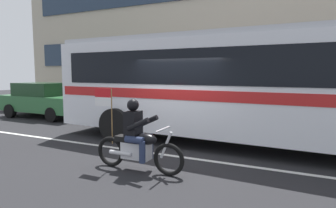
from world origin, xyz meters
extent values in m
plane|color=black|center=(0.00, 0.00, 0.00)|extent=(60.00, 60.00, 0.00)
cube|color=gray|center=(0.00, 5.10, 0.07)|extent=(28.00, 3.80, 0.15)
cube|color=silver|center=(0.00, -0.60, 0.00)|extent=(26.60, 0.14, 0.01)
cube|color=#B2A893|center=(0.00, 7.40, 4.66)|extent=(28.00, 0.80, 9.33)
cube|color=#233347|center=(0.00, 6.96, 3.27)|extent=(25.76, 0.10, 1.40)
cube|color=silver|center=(1.57, 1.20, 1.73)|extent=(11.85, 3.04, 2.70)
cube|color=black|center=(1.57, 1.20, 2.28)|extent=(10.91, 3.04, 0.96)
cube|color=red|center=(1.57, 1.20, 1.53)|extent=(11.62, 3.06, 0.28)
cube|color=#BABCC3|center=(1.57, 1.20, 3.14)|extent=(11.61, 2.90, 0.16)
cylinder|color=black|center=(-2.07, 0.02, 0.52)|extent=(1.04, 0.30, 1.04)
torus|color=black|center=(0.70, -1.93, 0.34)|extent=(0.69, 0.10, 0.69)
torus|color=black|center=(-0.75, -1.96, 0.34)|extent=(0.69, 0.10, 0.69)
cube|color=silver|center=(-0.07, -1.95, 0.44)|extent=(0.65, 0.29, 0.36)
ellipsoid|color=black|center=(0.18, -1.94, 0.72)|extent=(0.49, 0.29, 0.24)
cube|color=black|center=(-0.27, -1.95, 0.69)|extent=(0.56, 0.27, 0.12)
cylinder|color=silver|center=(0.64, -1.93, 0.65)|extent=(0.28, 0.06, 0.58)
cylinder|color=silver|center=(0.56, -1.93, 0.96)|extent=(0.05, 0.64, 0.04)
cylinder|color=silver|center=(-0.37, -2.11, 0.39)|extent=(0.55, 0.10, 0.09)
cube|color=black|center=(-0.14, -1.95, 1.02)|extent=(0.29, 0.37, 0.56)
sphere|color=black|center=(-0.14, -1.95, 1.44)|extent=(0.26, 0.26, 0.26)
cylinder|color=#232D4C|center=(-0.01, -1.76, 0.72)|extent=(0.42, 0.16, 0.15)
cylinder|color=#232D4C|center=(0.17, -1.76, 0.48)|extent=(0.13, 0.13, 0.46)
cylinder|color=#232D4C|center=(0.00, -2.12, 0.72)|extent=(0.42, 0.16, 0.15)
cylinder|color=#232D4C|center=(0.18, -2.12, 0.48)|extent=(0.13, 0.13, 0.46)
cylinder|color=black|center=(0.09, -1.74, 1.06)|extent=(0.52, 0.12, 0.32)
cylinder|color=black|center=(0.10, -2.14, 1.06)|extent=(0.52, 0.12, 0.32)
cylinder|color=olive|center=(-0.70, -1.96, 1.15)|extent=(0.02, 0.02, 1.25)
cube|color=red|center=(-0.93, -1.96, 1.68)|extent=(0.44, 0.03, 0.20)
cube|color=white|center=(-0.93, -1.96, 1.47)|extent=(0.44, 0.03, 0.20)
cube|color=#2D6638|center=(-8.04, 2.60, 0.68)|extent=(4.44, 1.90, 0.72)
cube|color=#19381E|center=(-8.26, 2.60, 1.34)|extent=(2.32, 1.63, 0.60)
cylinder|color=black|center=(-6.68, 1.75, 0.32)|extent=(0.64, 0.22, 0.64)
cylinder|color=black|center=(-9.40, 1.75, 0.32)|extent=(0.64, 0.22, 0.64)
camera|label=1|loc=(3.24, -7.16, 2.13)|focal=30.98mm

